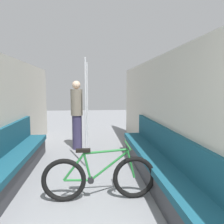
% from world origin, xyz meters
% --- Properties ---
extents(wall_right, '(0.10, 8.94, 2.18)m').
position_xyz_m(wall_right, '(1.46, 2.87, 1.09)').
color(wall_right, beige).
rests_on(wall_right, ground).
extents(bench_seat_row_right, '(0.44, 4.46, 0.91)m').
position_xyz_m(bench_seat_row_right, '(1.22, 2.72, 0.30)').
color(bench_seat_row_right, '#3D3D42').
rests_on(bench_seat_row_right, ground).
extents(bicycle, '(1.61, 0.46, 0.80)m').
position_xyz_m(bicycle, '(0.23, 2.52, 0.33)').
color(bicycle, black).
rests_on(bicycle, ground).
extents(grab_pole_near, '(0.08, 0.08, 2.16)m').
position_xyz_m(grab_pole_near, '(0.02, 3.83, 1.05)').
color(grab_pole_near, gray).
rests_on(grab_pole_near, ground).
extents(grab_pole_far, '(0.08, 0.08, 2.16)m').
position_xyz_m(grab_pole_far, '(0.04, 4.68, 1.05)').
color(grab_pole_far, gray).
rests_on(grab_pole_far, ground).
extents(passenger_standing, '(0.30, 0.30, 1.76)m').
position_xyz_m(passenger_standing, '(-0.23, 5.18, 0.91)').
color(passenger_standing, '#332D4C').
rests_on(passenger_standing, ground).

